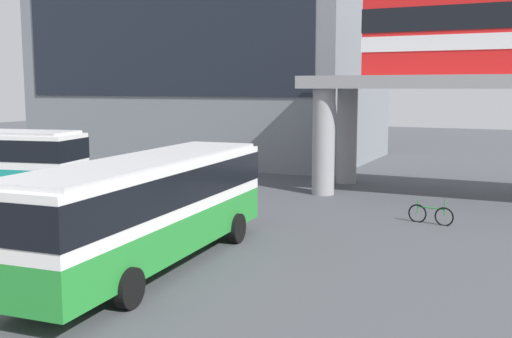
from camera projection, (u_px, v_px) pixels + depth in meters
The scene contains 4 objects.
ground_plane at pixel (189, 215), 25.08m from camera, with size 120.00×120.00×0.00m, color #47494F.
station_building at pixel (211, 41), 45.40m from camera, with size 23.78×13.79×17.20m.
bus_main at pixel (149, 200), 17.52m from camera, with size 3.36×11.20×3.22m.
bicycle_green at pixel (431, 215), 23.40m from camera, with size 1.77×0.38×1.04m.
Camera 1 is at (12.95, -11.10, 5.22)m, focal length 42.80 mm.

